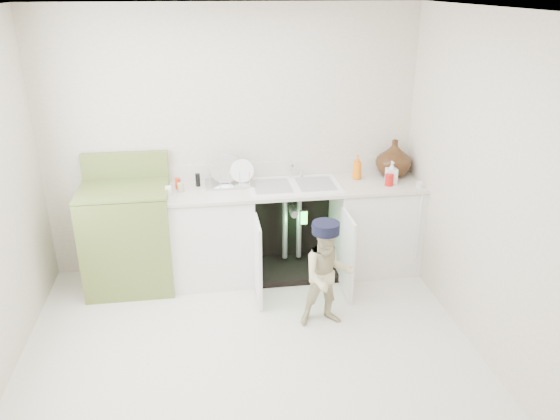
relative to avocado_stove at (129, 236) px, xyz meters
name	(u,v)px	position (x,y,z in m)	size (l,w,h in m)	color
ground	(250,350)	(0.99, -1.18, -0.50)	(3.50, 3.50, 0.00)	beige
room_shell	(246,201)	(0.99, -1.18, 0.75)	(6.00, 5.50, 1.26)	beige
counter_run	(298,226)	(1.58, 0.03, -0.02)	(2.44, 1.02, 1.26)	white
avocado_stove	(129,236)	(0.00, 0.00, 0.00)	(0.78, 0.65, 1.21)	olive
repair_worker	(328,274)	(1.66, -0.90, -0.04)	(0.45, 0.76, 0.91)	beige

